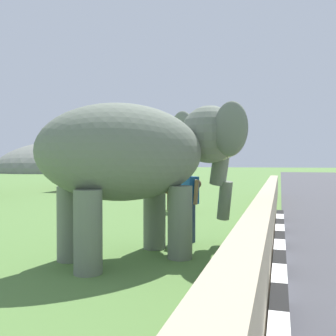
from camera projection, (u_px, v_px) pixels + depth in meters
striped_curb at (279, 323)px, 3.71m from camera, size 16.20×0.20×0.24m
barrier_parapet at (260, 237)px, 6.04m from camera, size 28.00×0.36×1.00m
elephant at (144, 155)px, 6.76m from camera, size 3.89×3.76×2.85m
person_handler at (189, 198)px, 8.08m from camera, size 0.52×0.54×1.66m
bus_red at (119, 157)px, 26.73m from camera, size 9.46×2.64×3.50m
cow_near at (176, 186)px, 12.80m from camera, size 1.23×1.87×1.23m
hill_east at (77, 171)px, 66.69m from camera, size 30.82×24.65×11.02m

